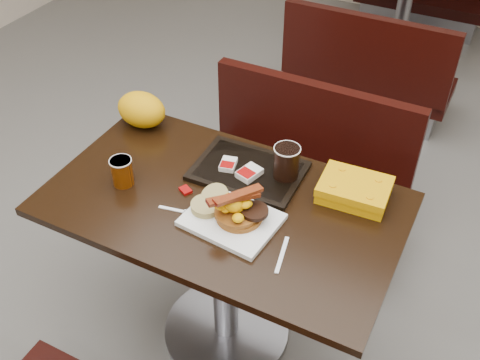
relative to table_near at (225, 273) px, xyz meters
The scene contains 23 objects.
floor 0.38m from the table_near, ahead, with size 6.00×7.00×0.01m, color slate.
table_near is the anchor object (origin of this frame).
bench_near_n 0.70m from the table_near, 90.00° to the left, with size 1.00×0.46×0.72m, color black, non-canonical shape.
table_far 2.60m from the table_near, 90.00° to the left, with size 1.20×0.70×0.75m, color black, non-canonical shape.
bench_far_s 1.90m from the table_near, 90.00° to the left, with size 1.00×0.46×0.72m, color black, non-canonical shape.
platter 0.40m from the table_near, 46.38° to the right, with size 0.29×0.23×0.02m, color white.
pancake_stack 0.42m from the table_near, 33.91° to the right, with size 0.15×0.15×0.03m, color brown.
sausage_patty 0.46m from the table_near, 19.05° to the right, with size 0.09×0.09×0.01m, color black.
scrambled_eggs 0.46m from the table_near, 43.62° to the right, with size 0.10×0.09×0.05m, color #F1B804.
bacon_strips 0.50m from the table_near, 43.43° to the right, with size 0.18×0.08×0.01m, color #4F0605, non-canonical shape.
muffin_bottom 0.41m from the table_near, 106.95° to the right, with size 0.10×0.10×0.02m, color #A29455.
muffin_top 0.42m from the table_near, 110.11° to the right, with size 0.09×0.09×0.02m, color #A29455.
coffee_cup_near 0.56m from the table_near, 167.71° to the right, with size 0.07×0.07×0.10m, color #813204.
fork 0.42m from the table_near, 139.00° to the right, with size 0.12×0.02×0.00m, color white, non-canonical shape.
knife 0.49m from the table_near, 25.81° to the right, with size 0.15×0.01×0.00m, color white.
condiment_syrup 0.39m from the table_near, 130.84° to the left, with size 0.04×0.03×0.01m, color #C36F08.
condiment_ketchup 0.41m from the table_near, behind, with size 0.04×0.03×0.01m, color #8C0504.
tray 0.42m from the table_near, 86.72° to the left, with size 0.38×0.27×0.02m, color black.
hashbrown_sleeve_left 0.43m from the table_near, 111.82° to the left, with size 0.05×0.07×0.02m, color silver.
hashbrown_sleeve_right 0.43m from the table_near, 78.52° to the left, with size 0.06×0.08×0.02m, color silver.
coffee_cup_far 0.51m from the table_near, 54.45° to the left, with size 0.09×0.09×0.12m, color black.
clamshell 0.60m from the table_near, 29.65° to the left, with size 0.23×0.18×0.06m, color #DD9603.
paper_bag 0.71m from the table_near, 153.03° to the left, with size 0.20×0.15×0.14m, color #D39B07.
Camera 1 is at (0.69, -1.23, 2.05)m, focal length 42.48 mm.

